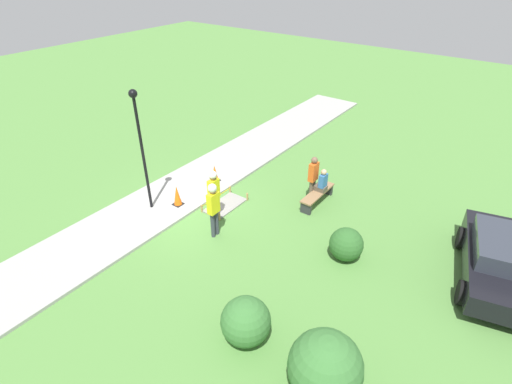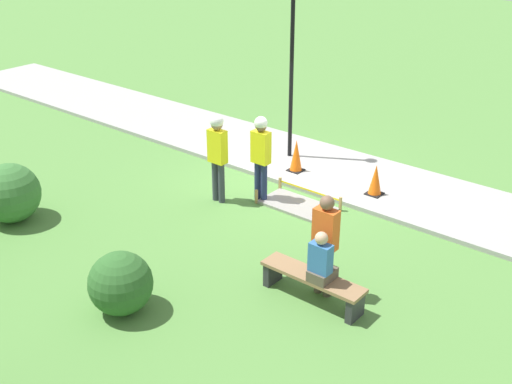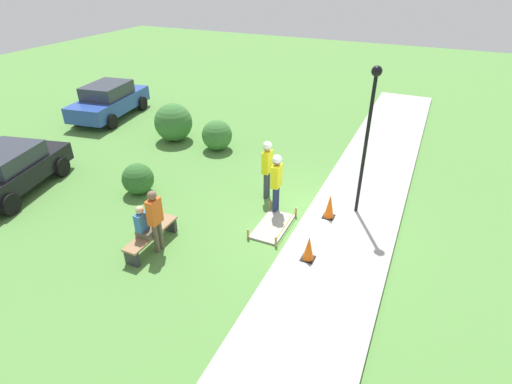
{
  "view_description": "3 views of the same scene",
  "coord_description": "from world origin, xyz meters",
  "px_view_note": "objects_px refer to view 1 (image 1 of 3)",
  "views": [
    {
      "loc": [
        8.27,
        8.83,
        8.23
      ],
      "look_at": [
        -1.4,
        1.71,
        0.75
      ],
      "focal_mm": 28.0,
      "sensor_mm": 36.0,
      "label": 1
    },
    {
      "loc": [
        -7.98,
        10.7,
        6.17
      ],
      "look_at": [
        -0.85,
        2.0,
        0.83
      ],
      "focal_mm": 45.0,
      "sensor_mm": 36.0,
      "label": 2
    },
    {
      "loc": [
        -9.76,
        -2.86,
        6.78
      ],
      "look_at": [
        -1.1,
        1.11,
        1.18
      ],
      "focal_mm": 28.0,
      "sensor_mm": 36.0,
      "label": 3
    }
  ],
  "objects_px": {
    "worker_supervisor": "(214,191)",
    "lamppost_near": "(140,136)",
    "worker_assistant": "(213,205)",
    "person_seated_on_bench": "(322,182)",
    "traffic_cone_far_patch": "(177,196)",
    "park_bench": "(317,195)",
    "bystander_in_orange_shirt": "(313,176)",
    "parked_car_black": "(504,261)",
    "traffic_cone_near_patch": "(215,173)"
  },
  "relations": [
    {
      "from": "traffic_cone_near_patch",
      "to": "worker_assistant",
      "type": "relative_size",
      "value": 0.35
    },
    {
      "from": "person_seated_on_bench",
      "to": "bystander_in_orange_shirt",
      "type": "bearing_deg",
      "value": -64.72
    },
    {
      "from": "traffic_cone_far_patch",
      "to": "lamppost_near",
      "type": "height_order",
      "value": "lamppost_near"
    },
    {
      "from": "traffic_cone_near_patch",
      "to": "parked_car_black",
      "type": "bearing_deg",
      "value": 93.36
    },
    {
      "from": "worker_assistant",
      "to": "parked_car_black",
      "type": "relative_size",
      "value": 0.44
    },
    {
      "from": "park_bench",
      "to": "lamppost_near",
      "type": "bearing_deg",
      "value": -49.88
    },
    {
      "from": "traffic_cone_near_patch",
      "to": "bystander_in_orange_shirt",
      "type": "distance_m",
      "value": 3.99
    },
    {
      "from": "worker_assistant",
      "to": "lamppost_near",
      "type": "xyz_separation_m",
      "value": [
        0.22,
        -2.88,
        1.7
      ]
    },
    {
      "from": "lamppost_near",
      "to": "person_seated_on_bench",
      "type": "bearing_deg",
      "value": 131.11
    },
    {
      "from": "person_seated_on_bench",
      "to": "lamppost_near",
      "type": "height_order",
      "value": "lamppost_near"
    },
    {
      "from": "traffic_cone_far_patch",
      "to": "worker_supervisor",
      "type": "distance_m",
      "value": 1.77
    },
    {
      "from": "bystander_in_orange_shirt",
      "to": "park_bench",
      "type": "bearing_deg",
      "value": 82.02
    },
    {
      "from": "bystander_in_orange_shirt",
      "to": "lamppost_near",
      "type": "relative_size",
      "value": 0.42
    },
    {
      "from": "lamppost_near",
      "to": "parked_car_black",
      "type": "height_order",
      "value": "lamppost_near"
    },
    {
      "from": "bystander_in_orange_shirt",
      "to": "worker_assistant",
      "type": "bearing_deg",
      "value": -22.09
    },
    {
      "from": "person_seated_on_bench",
      "to": "parked_car_black",
      "type": "relative_size",
      "value": 0.2
    },
    {
      "from": "traffic_cone_near_patch",
      "to": "parked_car_black",
      "type": "distance_m",
      "value": 10.18
    },
    {
      "from": "worker_supervisor",
      "to": "parked_car_black",
      "type": "height_order",
      "value": "worker_supervisor"
    },
    {
      "from": "traffic_cone_far_patch",
      "to": "park_bench",
      "type": "bearing_deg",
      "value": 129.08
    },
    {
      "from": "park_bench",
      "to": "worker_supervisor",
      "type": "height_order",
      "value": "worker_supervisor"
    },
    {
      "from": "bystander_in_orange_shirt",
      "to": "lamppost_near",
      "type": "distance_m",
      "value": 6.2
    },
    {
      "from": "bystander_in_orange_shirt",
      "to": "parked_car_black",
      "type": "relative_size",
      "value": 0.41
    },
    {
      "from": "park_bench",
      "to": "worker_supervisor",
      "type": "relative_size",
      "value": 0.96
    },
    {
      "from": "person_seated_on_bench",
      "to": "bystander_in_orange_shirt",
      "type": "distance_m",
      "value": 0.4
    },
    {
      "from": "traffic_cone_near_patch",
      "to": "parked_car_black",
      "type": "relative_size",
      "value": 0.16
    },
    {
      "from": "park_bench",
      "to": "parked_car_black",
      "type": "distance_m",
      "value": 6.17
    },
    {
      "from": "bystander_in_orange_shirt",
      "to": "lamppost_near",
      "type": "bearing_deg",
      "value": -47.98
    },
    {
      "from": "traffic_cone_far_patch",
      "to": "bystander_in_orange_shirt",
      "type": "relative_size",
      "value": 0.42
    },
    {
      "from": "parked_car_black",
      "to": "person_seated_on_bench",
      "type": "bearing_deg",
      "value": -109.89
    },
    {
      "from": "person_seated_on_bench",
      "to": "lamppost_near",
      "type": "distance_m",
      "value": 6.58
    },
    {
      "from": "parked_car_black",
      "to": "worker_assistant",
      "type": "bearing_deg",
      "value": -81.3
    },
    {
      "from": "parked_car_black",
      "to": "worker_supervisor",
      "type": "bearing_deg",
      "value": -86.89
    },
    {
      "from": "person_seated_on_bench",
      "to": "worker_supervisor",
      "type": "relative_size",
      "value": 0.46
    },
    {
      "from": "worker_supervisor",
      "to": "lamppost_near",
      "type": "xyz_separation_m",
      "value": [
        0.91,
        -2.28,
        1.74
      ]
    },
    {
      "from": "traffic_cone_near_patch",
      "to": "worker_supervisor",
      "type": "height_order",
      "value": "worker_supervisor"
    },
    {
      "from": "park_bench",
      "to": "bystander_in_orange_shirt",
      "type": "height_order",
      "value": "bystander_in_orange_shirt"
    },
    {
      "from": "bystander_in_orange_shirt",
      "to": "parked_car_black",
      "type": "height_order",
      "value": "bystander_in_orange_shirt"
    },
    {
      "from": "traffic_cone_near_patch",
      "to": "worker_supervisor",
      "type": "bearing_deg",
      "value": 41.57
    },
    {
      "from": "park_bench",
      "to": "lamppost_near",
      "type": "height_order",
      "value": "lamppost_near"
    },
    {
      "from": "traffic_cone_near_patch",
      "to": "park_bench",
      "type": "xyz_separation_m",
      "value": [
        -1.14,
        4.03,
        -0.1
      ]
    },
    {
      "from": "worker_supervisor",
      "to": "worker_assistant",
      "type": "xyz_separation_m",
      "value": [
        0.69,
        0.6,
        0.04
      ]
    },
    {
      "from": "lamppost_near",
      "to": "park_bench",
      "type": "bearing_deg",
      "value": 130.12
    },
    {
      "from": "worker_supervisor",
      "to": "parked_car_black",
      "type": "bearing_deg",
      "value": 106.16
    },
    {
      "from": "lamppost_near",
      "to": "traffic_cone_far_patch",
      "type": "bearing_deg",
      "value": 135.73
    },
    {
      "from": "traffic_cone_near_patch",
      "to": "bystander_in_orange_shirt",
      "type": "xyz_separation_m",
      "value": [
        -1.18,
        3.77,
        0.6
      ]
    },
    {
      "from": "park_bench",
      "to": "worker_supervisor",
      "type": "distance_m",
      "value": 3.92
    },
    {
      "from": "person_seated_on_bench",
      "to": "lamppost_near",
      "type": "xyz_separation_m",
      "value": [
        4.11,
        -4.7,
        2.08
      ]
    },
    {
      "from": "person_seated_on_bench",
      "to": "traffic_cone_far_patch",
      "type": "bearing_deg",
      "value": -49.72
    },
    {
      "from": "traffic_cone_near_patch",
      "to": "traffic_cone_far_patch",
      "type": "distance_m",
      "value": 2.1
    },
    {
      "from": "traffic_cone_near_patch",
      "to": "bystander_in_orange_shirt",
      "type": "relative_size",
      "value": 0.38
    }
  ]
}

